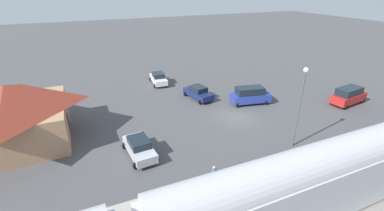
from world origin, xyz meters
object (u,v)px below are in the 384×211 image
(station_building, at_px, (12,114))
(suv_blue, at_px, (250,95))
(pedestrian_on_platform, at_px, (279,165))
(pedestrian_waiting_far, at_px, (214,174))
(sedan_navy, at_px, (198,93))
(sedan_silver, at_px, (139,147))
(light_pole_near_platform, at_px, (301,99))
(suv_red, at_px, (349,96))
(sedan_white, at_px, (158,78))

(station_building, height_order, suv_blue, station_building)
(pedestrian_on_platform, xyz_separation_m, pedestrian_waiting_far, (1.08, 5.06, 0.00))
(pedestrian_on_platform, bearing_deg, pedestrian_waiting_far, 78.00)
(sedan_navy, distance_m, sedan_silver, 14.14)
(suv_blue, bearing_deg, pedestrian_on_platform, 153.48)
(suv_blue, bearing_deg, light_pole_near_platform, 168.62)
(station_building, relative_size, pedestrian_waiting_far, 5.85)
(sedan_navy, xyz_separation_m, light_pole_near_platform, (-13.93, -3.40, 3.95))
(suv_red, xyz_separation_m, sedan_navy, (9.18, 16.69, -0.27))
(station_building, bearing_deg, sedan_white, -58.82)
(pedestrian_on_platform, xyz_separation_m, suv_red, (7.95, -17.83, -0.13))
(sedan_white, bearing_deg, pedestrian_on_platform, -175.58)
(station_building, relative_size, sedan_silver, 2.16)
(suv_red, height_order, light_pole_near_platform, light_pole_near_platform)
(suv_blue, xyz_separation_m, sedan_white, (11.79, 8.44, -0.27))
(station_building, height_order, sedan_silver, station_building)
(light_pole_near_platform, bearing_deg, pedestrian_on_platform, 125.17)
(suv_blue, bearing_deg, station_building, 87.04)
(pedestrian_on_platform, xyz_separation_m, light_pole_near_platform, (3.19, -4.53, 3.55))
(pedestrian_waiting_far, height_order, sedan_navy, pedestrian_waiting_far)
(suv_red, height_order, sedan_white, suv_red)
(suv_red, distance_m, sedan_navy, 19.05)
(station_building, distance_m, sedan_white, 20.32)
(pedestrian_waiting_far, bearing_deg, light_pole_near_platform, -77.55)
(pedestrian_waiting_far, distance_m, suv_blue, 16.67)
(suv_red, height_order, suv_blue, same)
(suv_red, relative_size, suv_blue, 0.98)
(suv_red, height_order, sedan_silver, suv_red)
(station_building, xyz_separation_m, light_pole_near_platform, (-11.20, -23.74, 1.78))
(suv_blue, height_order, sedan_navy, suv_blue)
(suv_blue, xyz_separation_m, light_pole_near_platform, (-9.87, 1.99, 3.68))
(suv_red, bearing_deg, pedestrian_waiting_far, 106.71)
(station_building, xyz_separation_m, pedestrian_on_platform, (-14.39, -19.21, -1.77))
(light_pole_near_platform, bearing_deg, sedan_white, 16.60)
(station_building, distance_m, pedestrian_waiting_far, 19.51)
(pedestrian_on_platform, height_order, sedan_silver, pedestrian_on_platform)
(suv_blue, height_order, sedan_silver, suv_blue)
(station_building, height_order, pedestrian_waiting_far, station_building)
(pedestrian_waiting_far, height_order, sedan_silver, pedestrian_waiting_far)
(station_building, distance_m, sedan_silver, 12.47)
(pedestrian_on_platform, relative_size, suv_blue, 0.33)
(station_building, height_order, sedan_navy, station_building)
(pedestrian_on_platform, xyz_separation_m, sedan_navy, (17.13, -1.14, -0.40))
(suv_red, bearing_deg, light_pole_near_platform, 109.68)
(suv_red, height_order, sedan_navy, suv_red)
(light_pole_near_platform, bearing_deg, suv_red, -70.32)
(suv_red, distance_m, sedan_white, 26.00)
(suv_red, relative_size, sedan_white, 1.10)
(sedan_white, bearing_deg, suv_blue, -144.40)
(station_building, xyz_separation_m, pedestrian_waiting_far, (-13.32, -14.15, -1.77))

